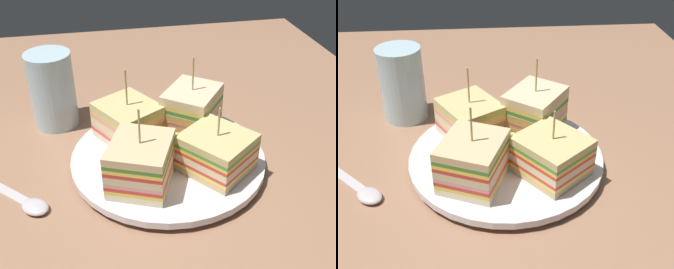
{
  "view_description": "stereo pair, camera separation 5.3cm",
  "coord_description": "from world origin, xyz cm",
  "views": [
    {
      "loc": [
        43.18,
        -8.81,
        33.86
      ],
      "look_at": [
        0.0,
        0.0,
        4.69
      ],
      "focal_mm": 44.94,
      "sensor_mm": 36.0,
      "label": 1
    },
    {
      "loc": [
        43.93,
        -3.59,
        33.86
      ],
      "look_at": [
        0.0,
        0.0,
        4.69
      ],
      "focal_mm": 44.94,
      "sensor_mm": 36.0,
      "label": 2
    }
  ],
  "objects": [
    {
      "name": "sandwich_wedge_1",
      "position": [
        -4.95,
        4.31,
        4.84
      ],
      "size": [
        9.88,
        9.6,
        10.97
      ],
      "rotation": [
        0.0,
        0.0,
        5.63
      ],
      "color": "beige",
      "rests_on": "plate"
    },
    {
      "name": "plate",
      "position": [
        0.0,
        0.0,
        1.02
      ],
      "size": [
        24.94,
        24.94,
        1.69
      ],
      "color": "white",
      "rests_on": "ground_plane"
    },
    {
      "name": "sandwich_wedge_2",
      "position": [
        -4.82,
        -4.45,
        4.23
      ],
      "size": [
        10.06,
        9.75,
        10.09
      ],
      "rotation": [
        0.0,
        0.0,
        6.82
      ],
      "color": "beige",
      "rests_on": "plate"
    },
    {
      "name": "sandwich_wedge_0",
      "position": [
        4.13,
        5.1,
        4.12
      ],
      "size": [
        10.4,
        10.3,
        8.6
      ],
      "rotation": [
        0.0,
        0.0,
        3.81
      ],
      "color": "#D6B57F",
      "rests_on": "plate"
    },
    {
      "name": "drinking_glass",
      "position": [
        -13.51,
        -14.39,
        4.8
      ],
      "size": [
        6.53,
        6.53,
        11.24
      ],
      "color": "silver",
      "rests_on": "ground_plane"
    },
    {
      "name": "chip_pile",
      "position": [
        0.27,
        0.7,
        2.92
      ],
      "size": [
        7.02,
        7.86,
        2.56
      ],
      "color": "#E0B061",
      "rests_on": "plate"
    },
    {
      "name": "ground_plane",
      "position": [
        0.0,
        0.0,
        -0.9
      ],
      "size": [
        105.9,
        81.26,
        1.8
      ],
      "primitive_type": "cube",
      "color": "#9E7154"
    },
    {
      "name": "spoon",
      "position": [
        4.02,
        -18.06,
        0.39
      ],
      "size": [
        11.67,
        11.84,
        1.0
      ],
      "rotation": [
        0.0,
        0.0,
        0.79
      ],
      "color": "silver",
      "rests_on": "ground_plane"
    },
    {
      "name": "sandwich_wedge_3",
      "position": [
        5.04,
        -4.21,
        4.54
      ],
      "size": [
        9.64,
        9.09,
        10.04
      ],
      "rotation": [
        0.0,
        0.0,
        9.03
      ],
      "color": "beige",
      "rests_on": "plate"
    }
  ]
}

